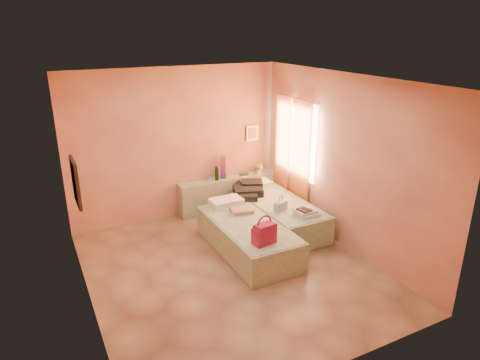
# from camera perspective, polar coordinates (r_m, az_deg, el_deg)

# --- Properties ---
(ground) EXTENTS (4.50, 4.50, 0.00)m
(ground) POSITION_cam_1_polar(r_m,az_deg,el_deg) (6.56, -1.18, -11.88)
(ground) COLOR tan
(ground) RESTS_ON ground
(room_walls) EXTENTS (4.02, 4.51, 2.81)m
(room_walls) POSITION_cam_1_polar(r_m,az_deg,el_deg) (6.40, -1.86, 4.78)
(room_walls) COLOR #E9AB7C
(room_walls) RESTS_ON ground
(headboard_ledge) EXTENTS (2.05, 0.30, 0.65)m
(headboard_ledge) POSITION_cam_1_polar(r_m,az_deg,el_deg) (8.49, -1.49, -1.73)
(headboard_ledge) COLOR #9DA98A
(headboard_ledge) RESTS_ON ground
(bed_left) EXTENTS (0.90, 2.00, 0.50)m
(bed_left) POSITION_cam_1_polar(r_m,az_deg,el_deg) (6.94, 1.03, -7.60)
(bed_left) COLOR #AFCEA5
(bed_left) RESTS_ON ground
(bed_right) EXTENTS (0.90, 2.00, 0.50)m
(bed_right) POSITION_cam_1_polar(r_m,az_deg,el_deg) (7.76, 5.07, -4.56)
(bed_right) COLOR #AFCEA5
(bed_right) RESTS_ON ground
(water_bottle) EXTENTS (0.08, 0.08, 0.26)m
(water_bottle) POSITION_cam_1_polar(r_m,az_deg,el_deg) (8.20, -3.12, 0.85)
(water_bottle) COLOR #143820
(water_bottle) RESTS_ON headboard_ledge
(rainbow_box) EXTENTS (0.13, 0.13, 0.45)m
(rainbow_box) POSITION_cam_1_polar(r_m,az_deg,el_deg) (8.28, -2.28, 1.75)
(rainbow_box) COLOR #99123E
(rainbow_box) RESTS_ON headboard_ledge
(small_dish) EXTENTS (0.15, 0.15, 0.03)m
(small_dish) POSITION_cam_1_polar(r_m,az_deg,el_deg) (8.26, -4.28, 0.11)
(small_dish) COLOR #4D8E6D
(small_dish) RESTS_ON headboard_ledge
(green_book) EXTENTS (0.17, 0.12, 0.03)m
(green_book) POSITION_cam_1_polar(r_m,az_deg,el_deg) (8.53, 0.54, 0.80)
(green_book) COLOR #284C31
(green_book) RESTS_ON headboard_ledge
(flower_vase) EXTENTS (0.21, 0.21, 0.24)m
(flower_vase) POSITION_cam_1_polar(r_m,az_deg,el_deg) (8.57, 2.54, 1.65)
(flower_vase) COLOR silver
(flower_vase) RESTS_ON headboard_ledge
(magenta_handbag) EXTENTS (0.36, 0.24, 0.31)m
(magenta_handbag) POSITION_cam_1_polar(r_m,az_deg,el_deg) (6.17, 3.24, -7.12)
(magenta_handbag) COLOR #99123E
(magenta_handbag) RESTS_ON bed_left
(khaki_garment) EXTENTS (0.41, 0.35, 0.06)m
(khaki_garment) POSITION_cam_1_polar(r_m,az_deg,el_deg) (7.21, 0.23, -4.04)
(khaki_garment) COLOR tan
(khaki_garment) RESTS_ON bed_left
(clothes_pile) EXTENTS (0.74, 0.74, 0.17)m
(clothes_pile) POSITION_cam_1_polar(r_m,az_deg,el_deg) (7.93, 1.37, -1.31)
(clothes_pile) COLOR black
(clothes_pile) RESTS_ON bed_right
(blue_handbag) EXTENTS (0.27, 0.18, 0.16)m
(blue_handbag) POSITION_cam_1_polar(r_m,az_deg,el_deg) (7.26, 5.45, -3.51)
(blue_handbag) COLOR #4463A3
(blue_handbag) RESTS_ON bed_right
(towel_stack) EXTENTS (0.36, 0.32, 0.10)m
(towel_stack) POSITION_cam_1_polar(r_m,az_deg,el_deg) (7.16, 8.92, -4.28)
(towel_stack) COLOR silver
(towel_stack) RESTS_ON bed_right
(sandal_pair) EXTENTS (0.20, 0.24, 0.02)m
(sandal_pair) POSITION_cam_1_polar(r_m,az_deg,el_deg) (7.10, 8.59, -3.96)
(sandal_pair) COLOR black
(sandal_pair) RESTS_ON towel_stack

